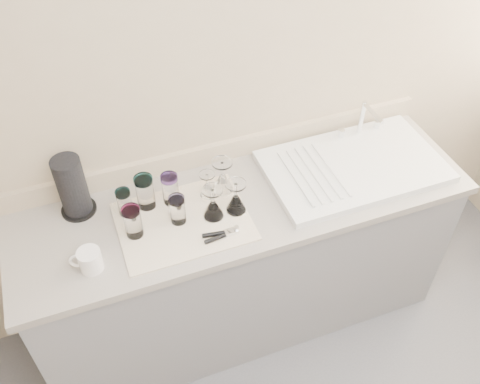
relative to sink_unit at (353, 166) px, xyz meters
name	(u,v)px	position (x,y,z in m)	size (l,w,h in m)	color
room_envelope	(451,362)	(-0.55, -1.20, 0.64)	(3.54, 3.50, 2.52)	#4C4C50
counter_unit	(243,261)	(-0.55, 0.00, -0.47)	(2.06, 0.62, 0.90)	slate
sink_unit	(353,166)	(0.00, 0.00, 0.00)	(0.82, 0.50, 0.22)	white
dish_towel	(183,221)	(-0.84, -0.04, -0.02)	(0.55, 0.42, 0.01)	white
tumbler_teal	(125,202)	(-1.06, 0.09, 0.05)	(0.06, 0.06, 0.13)	white
tumbler_cyan	(145,192)	(-0.96, 0.10, 0.07)	(0.08, 0.08, 0.16)	white
tumbler_purple	(170,189)	(-0.85, 0.09, 0.06)	(0.07, 0.07, 0.15)	white
tumbler_magenta	(133,221)	(-1.05, -0.04, 0.06)	(0.08, 0.08, 0.15)	white
tumbler_lavender	(177,209)	(-0.86, -0.04, 0.06)	(0.07, 0.07, 0.14)	white
goblet_back_left	(208,188)	(-0.69, 0.07, 0.03)	(0.07, 0.07, 0.12)	white
goblet_back_right	(223,180)	(-0.62, 0.08, 0.04)	(0.09, 0.09, 0.16)	white
goblet_front_left	(213,207)	(-0.71, -0.06, 0.04)	(0.09, 0.09, 0.16)	white
goblet_front_right	(236,201)	(-0.61, -0.06, 0.04)	(0.09, 0.09, 0.16)	white
can_opener	(221,235)	(-0.72, -0.18, 0.00)	(0.15, 0.06, 0.02)	silver
white_mug	(89,260)	(-1.25, -0.15, 0.03)	(0.14, 0.11, 0.09)	white
paper_towel_roll	(72,187)	(-1.24, 0.18, 0.12)	(0.15, 0.15, 0.28)	black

